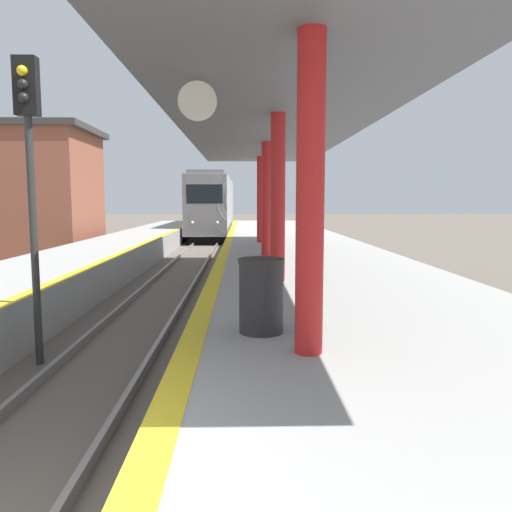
{
  "coord_description": "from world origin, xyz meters",
  "views": [
    {
      "loc": [
        2.27,
        -2.73,
        2.68
      ],
      "look_at": [
        2.79,
        17.03,
        0.5
      ],
      "focal_mm": 35.0,
      "sensor_mm": 36.0,
      "label": 1
    }
  ],
  "objects": [
    {
      "name": "trash_bin",
      "position": [
        2.5,
        3.51,
        1.49
      ],
      "size": [
        0.59,
        0.59,
        0.95
      ],
      "color": "#262628",
      "rests_on": "platform_right"
    },
    {
      "name": "signal_near",
      "position": [
        -1.1,
        5.36,
        3.41
      ],
      "size": [
        0.36,
        0.31,
        4.91
      ],
      "color": "#2D2D2D",
      "rests_on": "ground"
    },
    {
      "name": "train",
      "position": [
        0.0,
        36.6,
        2.32
      ],
      "size": [
        2.68,
        19.25,
        4.56
      ],
      "color": "black",
      "rests_on": "ground"
    },
    {
      "name": "station_canopy",
      "position": [
        2.99,
        10.08,
        4.43
      ],
      "size": [
        4.56,
        19.88,
        3.65
      ],
      "color": "red",
      "rests_on": "platform_right"
    }
  ]
}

